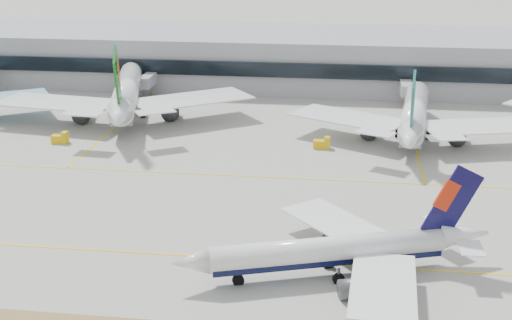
# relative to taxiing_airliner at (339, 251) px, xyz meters

# --- Properties ---
(ground) EXTENTS (3000.00, 3000.00, 0.00)m
(ground) POSITION_rel_taxiing_airliner_xyz_m (-20.88, 7.99, -3.69)
(ground) COLOR #9B9891
(ground) RESTS_ON ground
(taxiing_airliner) EXTENTS (44.13, 37.45, 15.30)m
(taxiing_airliner) POSITION_rel_taxiing_airliner_xyz_m (0.00, 0.00, 0.00)
(taxiing_airliner) COLOR white
(taxiing_airliner) RESTS_ON ground
(widebody_eva) EXTENTS (61.27, 61.09, 22.49)m
(widebody_eva) POSITION_rel_taxiing_airliner_xyz_m (-53.99, 75.57, 2.29)
(widebody_eva) COLOR white
(widebody_eva) RESTS_ON ground
(widebody_cathay) EXTENTS (56.00, 55.13, 20.08)m
(widebody_cathay) POSITION_rel_taxiing_airliner_xyz_m (15.05, 67.35, 1.65)
(widebody_cathay) COLOR white
(widebody_cathay) RESTS_ON ground
(terminal) EXTENTS (280.00, 43.10, 15.00)m
(terminal) POSITION_rel_taxiing_airliner_xyz_m (-20.88, 122.82, 3.81)
(terminal) COLOR gray
(terminal) RESTS_ON ground
(gse_c) EXTENTS (3.55, 2.00, 2.60)m
(gse_c) POSITION_rel_taxiing_airliner_xyz_m (-4.84, 57.69, -2.64)
(gse_c) COLOR gold
(gse_c) RESTS_ON ground
(gse_b) EXTENTS (3.55, 2.00, 2.60)m
(gse_b) POSITION_rel_taxiing_airliner_xyz_m (-62.45, 53.81, -2.64)
(gse_b) COLOR gold
(gse_b) RESTS_ON ground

